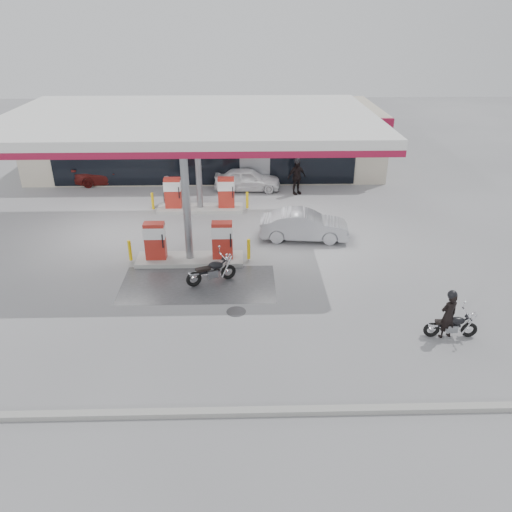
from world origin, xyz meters
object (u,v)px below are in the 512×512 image
(pump_island_far, at_px, (200,197))
(parked_car_left, at_px, (109,174))
(biker_main, at_px, (448,315))
(parked_motorcycle, at_px, (212,272))
(sedan_white, at_px, (247,179))
(hatchback_silver, at_px, (304,225))
(pump_island_near, at_px, (189,246))
(biker_walking, at_px, (297,177))
(parked_car_right, at_px, (284,167))
(attendant, at_px, (168,190))
(main_motorcycle, at_px, (452,326))

(pump_island_far, bearing_deg, parked_car_left, 141.78)
(biker_main, bearing_deg, parked_car_left, -64.47)
(parked_motorcycle, relative_size, sedan_white, 0.50)
(biker_main, height_order, hatchback_silver, biker_main)
(pump_island_near, xyz_separation_m, biker_main, (8.85, -5.68, 0.11))
(sedan_white, height_order, parked_car_left, sedan_white)
(biker_main, distance_m, hatchback_silver, 8.73)
(pump_island_far, bearing_deg, biker_walking, 24.55)
(pump_island_far, relative_size, biker_walking, 2.55)
(sedan_white, xyz_separation_m, parked_car_right, (2.38, 2.80, -0.09))
(parked_motorcycle, bearing_deg, sedan_white, 59.81)
(parked_motorcycle, distance_m, hatchback_silver, 5.73)
(pump_island_near, distance_m, attendant, 7.23)
(parked_motorcycle, bearing_deg, biker_main, -48.59)
(biker_walking, bearing_deg, parked_car_right, 69.17)
(pump_island_near, bearing_deg, hatchback_silver, 23.36)
(parked_motorcycle, bearing_deg, pump_island_near, 97.00)
(parked_motorcycle, distance_m, attendant, 9.30)
(main_motorcycle, relative_size, parked_car_right, 0.43)
(main_motorcycle, height_order, biker_main, biker_main)
(pump_island_near, relative_size, attendant, 3.23)
(main_motorcycle, distance_m, attendant, 16.68)
(pump_island_near, xyz_separation_m, main_motorcycle, (9.04, -5.68, -0.31))
(biker_main, relative_size, biker_walking, 0.81)
(pump_island_far, height_order, parked_motorcycle, pump_island_far)
(biker_main, relative_size, parked_car_right, 0.40)
(parked_car_left, bearing_deg, parked_motorcycle, -156.95)
(parked_motorcycle, bearing_deg, pump_island_far, 75.11)
(parked_motorcycle, xyz_separation_m, parked_car_right, (3.88, 13.85, 0.10))
(parked_car_right, bearing_deg, parked_car_left, 91.78)
(hatchback_silver, bearing_deg, main_motorcycle, -148.06)
(pump_island_near, distance_m, parked_car_left, 12.19)
(pump_island_near, xyz_separation_m, pump_island_far, (0.00, 6.00, 0.00))
(biker_walking, bearing_deg, sedan_white, 137.20)
(pump_island_near, distance_m, biker_main, 10.51)
(main_motorcycle, relative_size, parked_car_left, 0.44)
(parked_car_right, xyz_separation_m, biker_walking, (0.44, -3.55, 0.44))
(attendant, distance_m, hatchback_silver, 8.39)
(parked_motorcycle, relative_size, attendant, 1.23)
(main_motorcycle, xyz_separation_m, biker_main, (-0.19, 0.00, 0.42))
(parked_motorcycle, xyz_separation_m, hatchback_silver, (4.05, 4.05, 0.21))
(pump_island_near, xyz_separation_m, sedan_white, (2.54, 9.20, -0.05))
(main_motorcycle, xyz_separation_m, hatchback_silver, (-3.95, 7.88, 0.27))
(pump_island_near, relative_size, parked_car_right, 1.26)
(pump_island_near, distance_m, sedan_white, 9.55)
(pump_island_far, distance_m, hatchback_silver, 6.36)
(hatchback_silver, relative_size, parked_car_right, 1.00)
(attendant, xyz_separation_m, biker_walking, (7.15, 1.45, 0.21))
(pump_island_near, height_order, parked_motorcycle, pump_island_near)
(main_motorcycle, distance_m, sedan_white, 16.24)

